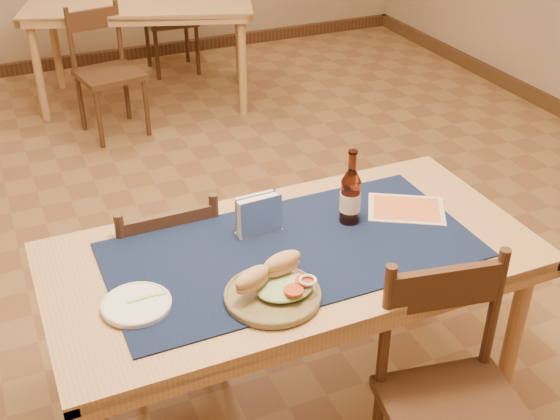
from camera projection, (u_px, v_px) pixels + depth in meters
name	position (u px, v px, depth m)	size (l,w,h in m)	color
main_table	(292.00, 271.00, 2.34)	(1.60, 0.80, 0.75)	#AD8551
placemat	(292.00, 250.00, 2.30)	(1.20, 0.60, 0.01)	#101D3D
baseboard	(220.00, 285.00, 3.29)	(6.00, 7.00, 0.10)	#402916
back_table	(141.00, 12.00, 5.03)	(1.75, 1.25, 0.75)	#AD8551
chair_main_far	(165.00, 278.00, 2.69)	(0.39, 0.39, 0.84)	#402916
chair_main_near	(453.00, 402.00, 2.11)	(0.48, 0.48, 0.89)	#402916
chair_back_near	(107.00, 70.00, 4.66)	(0.45, 0.45, 0.85)	#402916
chair_back_far	(171.00, 19.00, 5.66)	(0.41, 0.41, 0.85)	#402916
sandwich_plate	(274.00, 288.00, 2.07)	(0.29, 0.29, 0.11)	brown
side_plate	(136.00, 304.00, 2.04)	(0.20, 0.20, 0.02)	silver
fork	(150.00, 296.00, 2.06)	(0.12, 0.02, 0.00)	#89D374
beer_bottle	(350.00, 196.00, 2.39)	(0.07, 0.07, 0.27)	#4F1D0E
napkin_holder	(259.00, 216.00, 2.35)	(0.16, 0.06, 0.14)	silver
menu_card	(406.00, 209.00, 2.51)	(0.33, 0.31, 0.01)	beige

